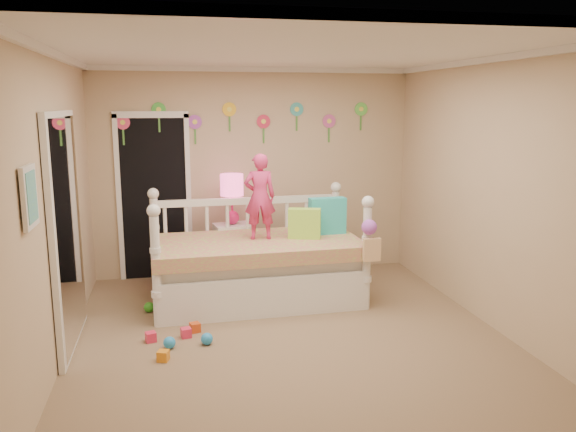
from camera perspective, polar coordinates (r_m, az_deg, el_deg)
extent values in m
cube|color=#7F684C|center=(5.51, 0.24, -12.03)|extent=(4.00, 4.50, 0.01)
cube|color=white|center=(5.08, 0.26, 16.04)|extent=(4.00, 4.50, 0.01)
cube|color=tan|center=(7.33, -3.36, 4.32)|extent=(4.00, 0.01, 2.60)
cube|color=tan|center=(5.12, -22.22, 0.58)|extent=(0.01, 4.50, 2.60)
cube|color=tan|center=(5.88, 19.72, 2.01)|extent=(0.01, 4.50, 2.60)
cube|color=#23B2A6|center=(6.59, 3.91, 0.02)|extent=(0.42, 0.17, 0.41)
cube|color=#A3E746|center=(6.35, 1.64, -0.75)|extent=(0.38, 0.23, 0.33)
imported|color=#DD3270|center=(6.28, -2.81, 1.93)|extent=(0.36, 0.24, 0.94)
cube|color=white|center=(7.08, -5.46, -3.69)|extent=(0.48, 0.39, 0.72)
sphere|color=#D71C64|center=(6.98, -5.52, -0.15)|extent=(0.17, 0.17, 0.17)
cylinder|color=#D71C64|center=(6.95, -5.55, 1.27)|extent=(0.03, 0.03, 0.35)
cylinder|color=#F94A8D|center=(6.92, -5.59, 3.09)|extent=(0.28, 0.28, 0.26)
cube|color=black|center=(7.28, -13.11, 1.90)|extent=(0.90, 0.04, 2.07)
cube|color=white|center=(5.45, -21.05, -1.43)|extent=(0.07, 1.30, 2.10)
cube|color=white|center=(4.21, -24.25, 1.75)|extent=(0.05, 0.34, 0.42)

